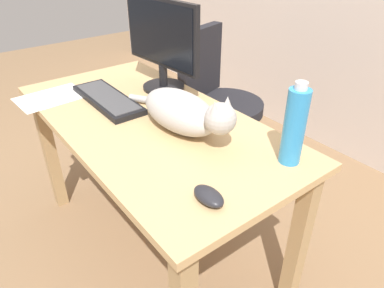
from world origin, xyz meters
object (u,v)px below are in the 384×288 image
office_chair (218,119)px  computer_mouse (209,196)px  monitor (161,42)px  water_bottle (294,126)px  cat (184,112)px  keyboard (108,99)px

office_chair → computer_mouse: size_ratio=8.38×
monitor → water_bottle: (0.78, -0.02, -0.09)m
office_chair → monitor: size_ratio=1.92×
office_chair → water_bottle: bearing=-27.4°
monitor → computer_mouse: 0.88m
monitor → cat: 0.46m
water_bottle → monitor: bearing=178.7°
computer_mouse → keyboard: bearing=174.7°
keyboard → water_bottle: bearing=18.5°
office_chair → monitor: (0.06, -0.42, 0.55)m
monitor → cat: (0.40, -0.17, -0.15)m
monitor → keyboard: bearing=-93.9°
monitor → computer_mouse: bearing=-24.9°
computer_mouse → water_bottle: (0.01, 0.34, 0.11)m
monitor → computer_mouse: size_ratio=4.37×
keyboard → water_bottle: water_bottle is taller
office_chair → keyboard: size_ratio=2.10×
keyboard → cat: (0.42, 0.11, 0.07)m
monitor → water_bottle: monitor is taller
office_chair → keyboard: 0.78m
monitor → water_bottle: bearing=-1.3°
office_chair → cat: bearing=-52.1°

